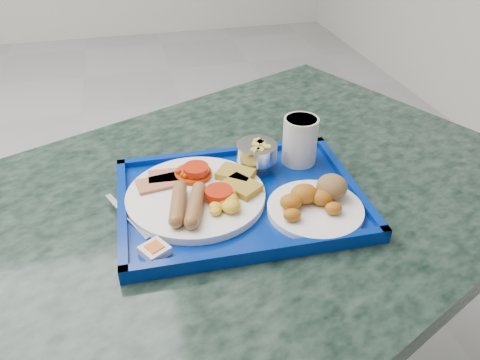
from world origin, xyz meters
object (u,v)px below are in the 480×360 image
at_px(table, 229,271).
at_px(main_plate, 200,194).
at_px(fruit_bowl, 257,152).
at_px(juice_cup, 300,139).
at_px(bread_plate, 316,202).
at_px(tray, 240,199).

relative_size(table, main_plate, 5.78).
relative_size(fruit_bowl, juice_cup, 0.83).
height_order(bread_plate, juice_cup, juice_cup).
distance_m(table, tray, 0.22).
relative_size(main_plate, fruit_bowl, 3.13).
distance_m(bread_plate, fruit_bowl, 0.18).
bearing_deg(fruit_bowl, tray, -122.48).
bearing_deg(bread_plate, main_plate, 157.86).
xyz_separation_m(table, tray, (0.02, -0.03, 0.22)).
bearing_deg(fruit_bowl, main_plate, -148.24).
xyz_separation_m(tray, main_plate, (-0.08, 0.01, 0.02)).
bearing_deg(tray, fruit_bowl, 57.52).
xyz_separation_m(tray, bread_plate, (0.13, -0.08, 0.02)).
height_order(main_plate, bread_plate, bread_plate).
relative_size(table, fruit_bowl, 18.08).
bearing_deg(main_plate, fruit_bowl, 31.76).
relative_size(main_plate, juice_cup, 2.61).
height_order(main_plate, juice_cup, juice_cup).
xyz_separation_m(bread_plate, juice_cup, (0.03, 0.17, 0.04)).
xyz_separation_m(table, juice_cup, (0.18, 0.07, 0.28)).
relative_size(table, tray, 3.26).
relative_size(tray, bread_plate, 2.65).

